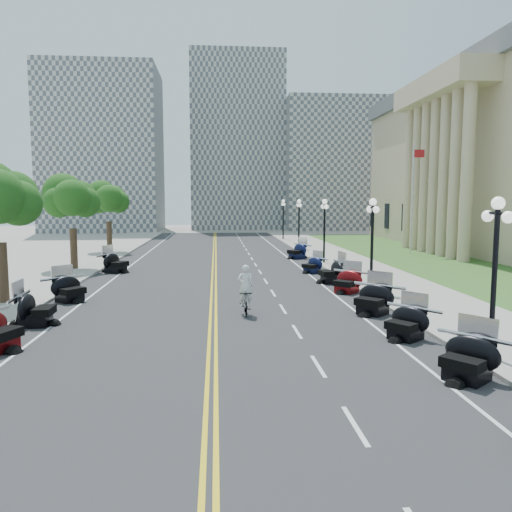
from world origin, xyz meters
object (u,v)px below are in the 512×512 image
object	(u,v)px
bicycle	(245,302)
cyclist_rider	(245,269)
flagpole	(412,200)
motorcycle_n_3	(468,356)

from	to	relation	value
bicycle	cyclist_rider	world-z (taller)	cyclist_rider
cyclist_rider	flagpole	bearing A→B (deg)	-125.84
bicycle	cyclist_rider	size ratio (longest dim) A/B	0.98
flagpole	motorcycle_n_3	world-z (taller)	flagpole
motorcycle_n_3	flagpole	bearing A→B (deg)	122.76
flagpole	cyclist_rider	distance (m)	28.49
flagpole	bicycle	xyz separation A→B (m)	(-16.59, -22.97, -4.45)
motorcycle_n_3	bicycle	world-z (taller)	motorcycle_n_3
flagpole	bicycle	size ratio (longest dim) A/B	5.51
flagpole	cyclist_rider	size ratio (longest dim) A/B	5.38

